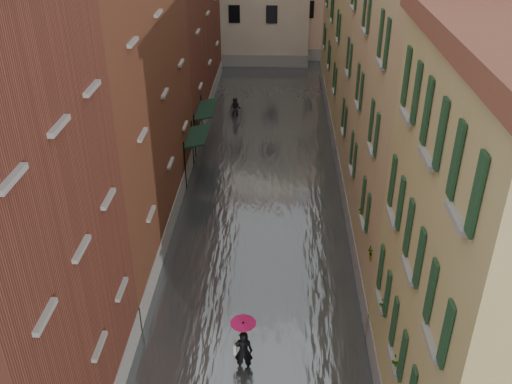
# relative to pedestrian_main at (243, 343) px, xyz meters

# --- Properties ---
(ground) EXTENTS (120.00, 120.00, 0.00)m
(ground) POSITION_rel_pedestrian_main_xyz_m (0.24, -0.51, -1.19)
(ground) COLOR slate
(ground) RESTS_ON ground
(floodwater) EXTENTS (10.00, 60.00, 0.20)m
(floodwater) POSITION_rel_pedestrian_main_xyz_m (0.24, 12.49, -1.09)
(floodwater) COLOR #4E5456
(floodwater) RESTS_ON ground
(building_left_mid) EXTENTS (6.00, 14.00, 12.50)m
(building_left_mid) POSITION_rel_pedestrian_main_xyz_m (-6.76, 8.49, 5.06)
(building_left_mid) COLOR #552C1B
(building_left_mid) RESTS_ON ground
(building_left_far) EXTENTS (6.00, 16.00, 14.00)m
(building_left_far) POSITION_rel_pedestrian_main_xyz_m (-6.76, 23.49, 5.81)
(building_left_far) COLOR brown
(building_left_far) RESTS_ON ground
(building_right_mid) EXTENTS (6.00, 14.00, 13.00)m
(building_right_mid) POSITION_rel_pedestrian_main_xyz_m (7.24, 8.49, 5.31)
(building_right_mid) COLOR tan
(building_right_mid) RESTS_ON ground
(building_right_far) EXTENTS (6.00, 16.00, 11.50)m
(building_right_far) POSITION_rel_pedestrian_main_xyz_m (7.24, 23.49, 4.56)
(building_right_far) COLOR #99894F
(building_right_far) RESTS_ON ground
(awning_near) EXTENTS (1.09, 2.76, 2.80)m
(awning_near) POSITION_rel_pedestrian_main_xyz_m (-3.25, 13.36, 1.27)
(awning_near) COLOR black
(awning_near) RESTS_ON ground
(awning_far) EXTENTS (1.09, 3.15, 2.80)m
(awning_far) POSITION_rel_pedestrian_main_xyz_m (-3.25, 17.15, 1.28)
(awning_far) COLOR black
(awning_far) RESTS_ON ground
(window_planters) EXTENTS (0.59, 10.59, 0.84)m
(window_planters) POSITION_rel_pedestrian_main_xyz_m (4.36, -0.09, 2.32)
(window_planters) COLOR #955830
(window_planters) RESTS_ON ground
(pedestrian_main) EXTENTS (0.85, 0.85, 2.06)m
(pedestrian_main) POSITION_rel_pedestrian_main_xyz_m (0.00, 0.00, 0.00)
(pedestrian_main) COLOR black
(pedestrian_main) RESTS_ON ground
(pedestrian_far) EXTENTS (0.79, 0.64, 1.52)m
(pedestrian_far) POSITION_rel_pedestrian_main_xyz_m (-1.89, 21.87, -0.43)
(pedestrian_far) COLOR black
(pedestrian_far) RESTS_ON ground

